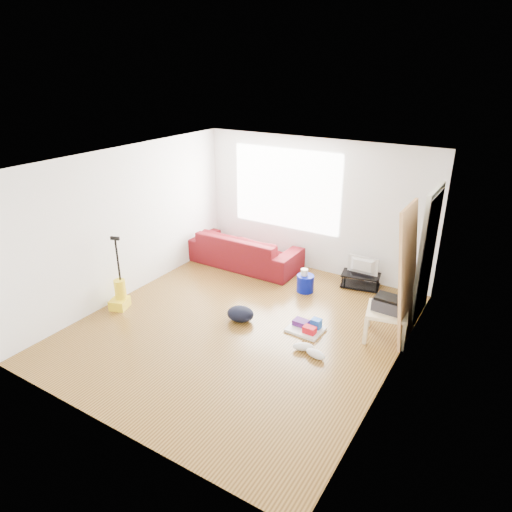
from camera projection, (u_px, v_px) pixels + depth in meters
The scene contains 13 objects.
room at pixel (250, 248), 6.54m from camera, with size 4.51×5.01×2.51m.
sofa at pixel (244, 265), 9.05m from camera, with size 2.24×0.88×0.65m, color #570917.
tv_stand at pixel (360, 280), 8.11m from camera, with size 0.72×0.49×0.25m.
tv at pixel (362, 266), 8.00m from camera, with size 0.55×0.07×0.32m, color black.
side_table at pixel (387, 314), 6.51m from camera, with size 0.67×0.67×0.46m.
printer at pixel (388, 303), 6.44m from camera, with size 0.41×0.32×0.21m.
bucket at pixel (305, 291), 8.01m from camera, with size 0.30×0.30×0.30m, color #030F90.
toilet_paper at pixel (304, 280), 7.95m from camera, with size 0.12×0.12×0.11m, color silver.
cleaning_tray at pixel (307, 327), 6.81m from camera, with size 0.53×0.43×0.18m.
backpack at pixel (241, 320), 7.10m from camera, with size 0.42×0.34×0.23m, color black.
sneakers at pixel (309, 350), 6.26m from camera, with size 0.54×0.27×0.12m.
vacuum at pixel (120, 295), 7.39m from camera, with size 0.34×0.36×1.22m.
door_panel at pixel (399, 337), 6.67m from camera, with size 0.04×0.80×2.00m, color tan.
Camera 1 is at (3.31, -4.97, 3.70)m, focal length 32.00 mm.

